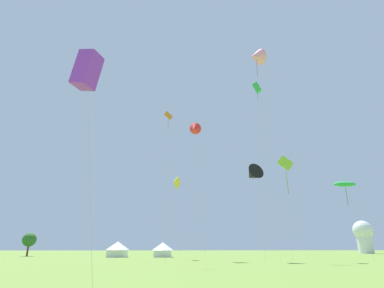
# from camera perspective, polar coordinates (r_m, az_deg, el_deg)

# --- Properties ---
(kite_purple_box) EXTENTS (3.29, 2.37, 15.39)m
(kite_purple_box) POSITION_cam_1_polar(r_m,az_deg,el_deg) (23.12, -19.20, 13.01)
(kite_purple_box) COLOR purple
(kite_purple_box) RESTS_ON ground
(kite_pink_delta) EXTENTS (4.33, 4.19, 38.24)m
(kite_pink_delta) POSITION_cam_1_polar(r_m,az_deg,el_deg) (60.92, 12.01, 15.82)
(kite_pink_delta) COLOR pink
(kite_pink_delta) RESTS_ON ground
(kite_lime_diamond) EXTENTS (2.96, 1.74, 16.22)m
(kite_lime_diamond) POSITION_cam_1_polar(r_m,az_deg,el_deg) (50.21, 17.24, -3.75)
(kite_lime_diamond) COLOR #99DB2D
(kite_lime_diamond) RESTS_ON ground
(kite_green_box) EXTENTS (2.09, 2.28, 36.83)m
(kite_green_box) POSITION_cam_1_polar(r_m,az_deg,el_deg) (69.54, 12.17, 10.31)
(kite_green_box) COLOR green
(kite_green_box) RESTS_ON ground
(kite_orange_diamond) EXTENTS (1.36, 1.22, 21.63)m
(kite_orange_diamond) POSITION_cam_1_polar(r_m,az_deg,el_deg) (45.21, -4.49, 4.66)
(kite_orange_diamond) COLOR orange
(kite_orange_diamond) RESTS_ON ground
(kite_black_delta) EXTENTS (3.75, 3.97, 15.79)m
(kite_black_delta) POSITION_cam_1_polar(r_m,az_deg,el_deg) (53.45, 11.37, -5.65)
(kite_black_delta) COLOR black
(kite_black_delta) RESTS_ON ground
(kite_green_parafoil) EXTENTS (4.36, 1.82, 12.96)m
(kite_green_parafoil) POSITION_cam_1_polar(r_m,az_deg,el_deg) (57.94, 26.89, -6.78)
(kite_green_parafoil) COLOR green
(kite_green_parafoil) RESTS_ON ground
(kite_yellow_diamond) EXTENTS (1.77, 3.76, 15.84)m
(kite_yellow_diamond) POSITION_cam_1_polar(r_m,az_deg,el_deg) (61.76, -2.84, -7.42)
(kite_yellow_diamond) COLOR yellow
(kite_yellow_diamond) RESTS_ON ground
(kite_red_delta) EXTENTS (3.06, 4.00, 26.16)m
(kite_red_delta) POSITION_cam_1_polar(r_m,az_deg,el_deg) (60.78, 0.49, 2.87)
(kite_red_delta) COLOR red
(kite_red_delta) RESTS_ON ground
(festival_tent_left) EXTENTS (5.07, 5.07, 3.30)m
(festival_tent_left) POSITION_cam_1_polar(r_m,az_deg,el_deg) (72.55, -13.86, -18.60)
(festival_tent_left) COLOR white
(festival_tent_left) RESTS_ON ground
(festival_tent_center) EXTENTS (4.79, 4.79, 3.11)m
(festival_tent_center) POSITION_cam_1_polar(r_m,az_deg,el_deg) (71.53, -5.54, -19.12)
(festival_tent_center) COLOR white
(festival_tent_center) RESTS_ON ground
(observatory_dome) EXTENTS (6.40, 6.40, 10.80)m
(observatory_dome) POSITION_cam_1_polar(r_m,az_deg,el_deg) (123.10, 29.66, -14.70)
(observatory_dome) COLOR white
(observatory_dome) RESTS_ON ground
(tree_distant_right) EXTENTS (3.28, 3.28, 5.47)m
(tree_distant_right) POSITION_cam_1_polar(r_m,az_deg,el_deg) (87.51, -28.36, -15.63)
(tree_distant_right) COLOR brown
(tree_distant_right) RESTS_ON ground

